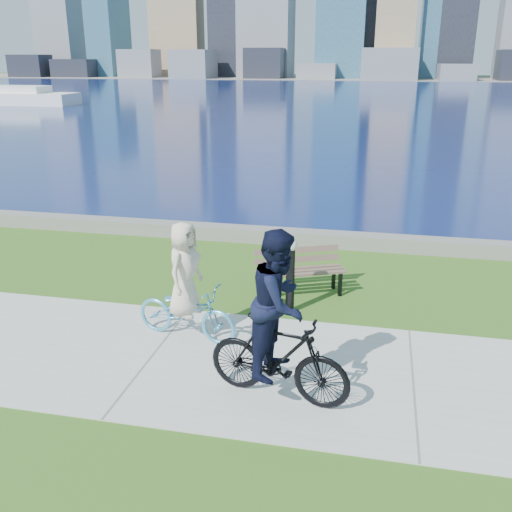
{
  "coord_description": "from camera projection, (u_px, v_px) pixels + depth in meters",
  "views": [
    {
      "loc": [
        -0.69,
        -7.47,
        4.47
      ],
      "look_at": [
        -2.76,
        1.97,
        1.1
      ],
      "focal_mm": 40.0,
      "sensor_mm": 36.0,
      "label": 1
    }
  ],
  "objects": [
    {
      "name": "cyclist_man",
      "position": [
        279.0,
        331.0,
        7.56
      ],
      "size": [
        0.98,
        2.1,
        2.42
      ],
      "rotation": [
        0.0,
        0.0,
        1.37
      ],
      "color": "black",
      "rests_on": "ground"
    },
    {
      "name": "bollard_lamp",
      "position": [
        290.0,
        271.0,
        10.34
      ],
      "size": [
        0.23,
        0.23,
        1.42
      ],
      "color": "black",
      "rests_on": "ground"
    },
    {
      "name": "ground",
      "position": [
        413.0,
        385.0,
        8.22
      ],
      "size": [
        320.0,
        320.0,
        0.0
      ],
      "primitive_type": "plane",
      "color": "#2F5717",
      "rests_on": "ground"
    },
    {
      "name": "park_bench",
      "position": [
        299.0,
        267.0,
        11.25
      ],
      "size": [
        1.84,
        1.26,
        0.9
      ],
      "rotation": [
        0.0,
        0.0,
        0.42
      ],
      "color": "black",
      "rests_on": "ground"
    },
    {
      "name": "cyclist_woman",
      "position": [
        186.0,
        296.0,
        9.35
      ],
      "size": [
        0.96,
        1.9,
        2.01
      ],
      "rotation": [
        0.0,
        0.0,
        1.38
      ],
      "color": "#56ABD1",
      "rests_on": "ground"
    },
    {
      "name": "far_shore",
      "position": [
        389.0,
        78.0,
        128.12
      ],
      "size": [
        320.0,
        30.0,
        0.12
      ],
      "primitive_type": "cube",
      "color": "slate",
      "rests_on": "ground"
    },
    {
      "name": "concrete_path",
      "position": [
        413.0,
        385.0,
        8.22
      ],
      "size": [
        80.0,
        3.5,
        0.02
      ],
      "primitive_type": "cube",
      "color": "#B0B0AB",
      "rests_on": "ground"
    },
    {
      "name": "ferry_near",
      "position": [
        11.0,
        97.0,
        57.1
      ],
      "size": [
        13.4,
        3.83,
        1.82
      ],
      "color": "white",
      "rests_on": "ground"
    },
    {
      "name": "bay_water",
      "position": [
        390.0,
        94.0,
        74.64
      ],
      "size": [
        320.0,
        131.0,
        0.01
      ],
      "primitive_type": "cube",
      "color": "#0C194D",
      "rests_on": "ground"
    },
    {
      "name": "seawall",
      "position": [
        403.0,
        244.0,
        13.88
      ],
      "size": [
        90.0,
        0.5,
        0.35
      ],
      "primitive_type": "cube",
      "color": "slate",
      "rests_on": "ground"
    }
  ]
}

